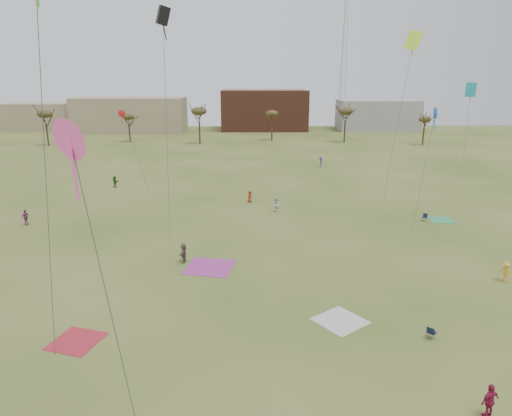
{
  "coord_description": "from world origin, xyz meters",
  "views": [
    {
      "loc": [
        -0.84,
        -24.17,
        15.95
      ],
      "look_at": [
        0.0,
        12.0,
        5.5
      ],
      "focal_mm": 32.01,
      "sensor_mm": 36.0,
      "label": 1
    }
  ],
  "objects_px": {
    "camp_chair_center": "(431,335)",
    "radio_tower": "(343,66)",
    "spectator_fore_a": "(490,401)",
    "camp_chair_right": "(424,219)"
  },
  "relations": [
    {
      "from": "camp_chair_center",
      "to": "radio_tower",
      "type": "bearing_deg",
      "value": -55.04
    },
    {
      "from": "spectator_fore_a",
      "to": "radio_tower",
      "type": "distance_m",
      "value": 133.55
    },
    {
      "from": "camp_chair_right",
      "to": "spectator_fore_a",
      "type": "bearing_deg",
      "value": -67.26
    },
    {
      "from": "camp_chair_center",
      "to": "camp_chair_right",
      "type": "height_order",
      "value": "same"
    },
    {
      "from": "radio_tower",
      "to": "spectator_fore_a",
      "type": "bearing_deg",
      "value": -98.31
    },
    {
      "from": "spectator_fore_a",
      "to": "camp_chair_right",
      "type": "distance_m",
      "value": 32.3
    },
    {
      "from": "camp_chair_right",
      "to": "radio_tower",
      "type": "distance_m",
      "value": 102.12
    },
    {
      "from": "spectator_fore_a",
      "to": "radio_tower",
      "type": "height_order",
      "value": "radio_tower"
    },
    {
      "from": "camp_chair_right",
      "to": "radio_tower",
      "type": "bearing_deg",
      "value": 122.52
    },
    {
      "from": "camp_chair_center",
      "to": "radio_tower",
      "type": "height_order",
      "value": "radio_tower"
    }
  ]
}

